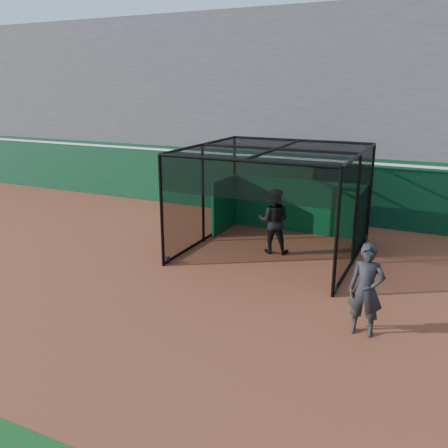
% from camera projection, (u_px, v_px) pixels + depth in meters
% --- Properties ---
extents(ground, '(120.00, 120.00, 0.00)m').
position_uv_depth(ground, '(186.00, 299.00, 11.56)').
color(ground, brown).
rests_on(ground, ground).
extents(outfield_wall, '(50.00, 0.50, 2.50)m').
position_uv_depth(outfield_wall, '(293.00, 184.00, 18.57)').
color(outfield_wall, '#09341B').
rests_on(outfield_wall, ground).
extents(grandstand, '(50.00, 7.85, 8.95)m').
position_uv_depth(grandstand, '(322.00, 98.00, 20.95)').
color(grandstand, '#4C4C4F').
rests_on(grandstand, ground).
extents(batting_cage, '(5.00, 5.07, 3.22)m').
position_uv_depth(batting_cage, '(274.00, 202.00, 14.43)').
color(batting_cage, black).
rests_on(batting_cage, ground).
extents(batter, '(1.12, 0.95, 2.02)m').
position_uv_depth(batter, '(274.00, 221.00, 14.57)').
color(batter, black).
rests_on(batter, ground).
extents(on_deck_player, '(0.73, 0.49, 1.98)m').
position_uv_depth(on_deck_player, '(366.00, 290.00, 9.71)').
color(on_deck_player, black).
rests_on(on_deck_player, ground).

